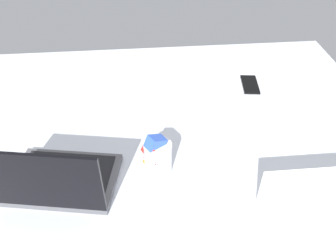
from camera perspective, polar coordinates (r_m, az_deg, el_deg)
The scene contains 4 objects.
bed_mattress at distance 129.84cm, azimuth -1.63°, elevation -5.13°, with size 180.00×140.00×18.00cm, color #B7BCC6.
laptop at distance 109.71cm, azimuth -17.82°, elevation -8.48°, with size 36.61×28.59×23.00cm.
snack_cup at distance 108.72cm, azimuth -1.84°, elevation -4.95°, with size 9.89×9.18×14.92cm.
cell_phone at distance 155.22cm, azimuth 13.58°, elevation 6.79°, with size 6.80×14.00×0.80cm, color black.
Camera 1 is at (4.61, 90.61, 101.87)cm, focal length 36.34 mm.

